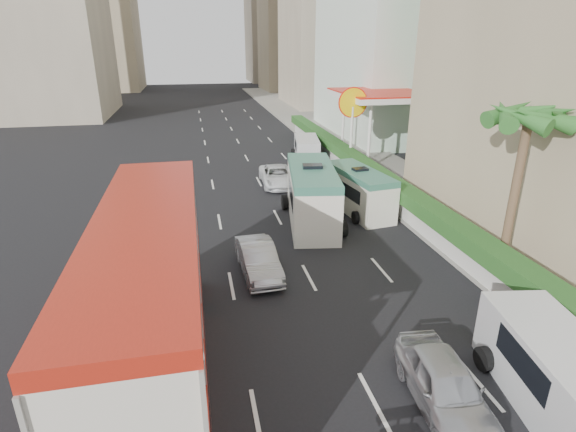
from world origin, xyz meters
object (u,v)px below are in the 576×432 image
object	(u,v)px
car_silver_lane_b	(441,405)
minibus_near	(312,195)
car_silver_lane_a	(259,273)
van_asset	(277,185)
panel_van_far	(307,149)
minibus_far	(359,191)
palm_tree	(514,194)
double_decker_bus	(155,305)
shell_station	(379,127)
panel_van_near	(555,373)

from	to	relation	value
car_silver_lane_b	minibus_near	distance (m)	13.59
car_silver_lane_a	car_silver_lane_b	world-z (taller)	car_silver_lane_b
van_asset	car_silver_lane_b	bearing A→B (deg)	-86.31
car_silver_lane_a	car_silver_lane_b	distance (m)	9.12
car_silver_lane_a	panel_van_far	world-z (taller)	panel_van_far
van_asset	minibus_near	world-z (taller)	minibus_near
van_asset	minibus_near	bearing A→B (deg)	-83.44
car_silver_lane_a	minibus_far	distance (m)	9.25
van_asset	palm_tree	world-z (taller)	palm_tree
van_asset	double_decker_bus	bearing A→B (deg)	-108.49
palm_tree	double_decker_bus	bearing A→B (deg)	-163.84
palm_tree	car_silver_lane_a	bearing A→B (deg)	169.93
palm_tree	car_silver_lane_b	bearing A→B (deg)	-134.77
double_decker_bus	palm_tree	distance (m)	14.39
van_asset	shell_station	world-z (taller)	shell_station
double_decker_bus	minibus_far	xyz separation A→B (m)	(10.33, 12.06, -1.32)
van_asset	minibus_far	world-z (taller)	minibus_far
double_decker_bus	minibus_near	size ratio (longest dim) A/B	1.62
double_decker_bus	shell_station	xyz separation A→B (m)	(16.00, 23.00, 0.22)
double_decker_bus	panel_van_near	xyz separation A→B (m)	(10.16, -3.06, -1.53)
panel_van_far	palm_tree	xyz separation A→B (m)	(3.41, -20.38, 2.47)
panel_van_near	panel_van_far	distance (m)	27.43
panel_van_far	palm_tree	bearing A→B (deg)	-70.64
double_decker_bus	minibus_far	world-z (taller)	double_decker_bus
double_decker_bus	van_asset	bearing A→B (deg)	69.51
van_asset	panel_van_far	distance (m)	7.43
car_silver_lane_b	minibus_far	size ratio (longest dim) A/B	0.75
car_silver_lane_a	panel_van_near	distance (m)	11.07
panel_van_near	palm_tree	distance (m)	8.29
minibus_near	minibus_far	bearing A→B (deg)	28.94
car_silver_lane_b	minibus_far	bearing A→B (deg)	83.40
double_decker_bus	shell_station	size ratio (longest dim) A/B	1.38
minibus_far	car_silver_lane_a	bearing A→B (deg)	-144.81
minibus_near	palm_tree	bearing A→B (deg)	-37.52
car_silver_lane_b	car_silver_lane_a	bearing A→B (deg)	119.03
double_decker_bus	panel_van_near	world-z (taller)	double_decker_bus
van_asset	palm_tree	distance (m)	16.03
minibus_near	palm_tree	size ratio (longest dim) A/B	1.06
panel_van_near	shell_station	world-z (taller)	shell_station
double_decker_bus	panel_van_far	distance (m)	26.55
car_silver_lane_a	car_silver_lane_b	bearing A→B (deg)	-69.21
van_asset	palm_tree	bearing A→B (deg)	-61.15
car_silver_lane_a	shell_station	distance (m)	21.37
minibus_far	panel_van_near	world-z (taller)	minibus_far
shell_station	double_decker_bus	bearing A→B (deg)	-124.82
minibus_near	panel_van_near	xyz separation A→B (m)	(2.88, -14.04, -0.50)
car_silver_lane_a	shell_station	world-z (taller)	shell_station
double_decker_bus	minibus_far	distance (m)	15.93
double_decker_bus	minibus_far	bearing A→B (deg)	49.42
panel_van_near	palm_tree	world-z (taller)	palm_tree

